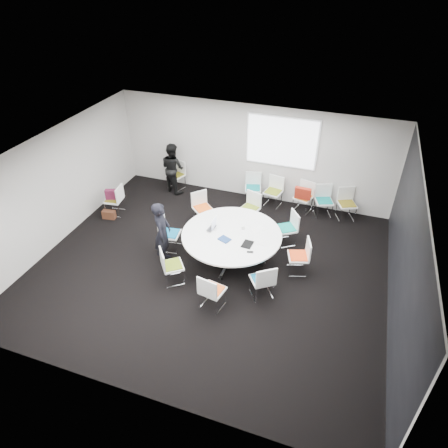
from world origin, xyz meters
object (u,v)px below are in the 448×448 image
(brown_bag, at_px, (109,215))
(chair_person_back, at_px, (176,180))
(chair_ring_g, at_px, (212,297))
(chair_back_b, at_px, (273,197))
(chair_back_d, at_px, (323,206))
(laptop, at_px, (213,229))
(person_main, at_px, (162,233))
(chair_ring_d, at_px, (203,214))
(conference_table, at_px, (232,240))
(chair_ring_c, at_px, (249,214))
(maroon_bag, at_px, (113,194))
(person_back, at_px, (173,168))
(chair_ring_f, at_px, (173,271))
(cup, at_px, (243,227))
(chair_ring_b, at_px, (286,234))
(chair_ring_a, at_px, (298,262))
(chair_back_c, at_px, (303,202))
(chair_back_e, at_px, (346,209))
(chair_ring_h, at_px, (262,286))
(chair_ring_e, at_px, (170,239))
(chair_back_a, at_px, (253,193))
(chair_spare_left, at_px, (115,205))

(brown_bag, bearing_deg, chair_person_back, 64.24)
(chair_ring_g, height_order, chair_back_b, same)
(chair_back_d, distance_m, laptop, 3.53)
(laptop, height_order, brown_bag, laptop)
(chair_back_d, distance_m, person_main, 4.68)
(chair_ring_d, relative_size, brown_bag, 2.44)
(conference_table, height_order, chair_ring_c, chair_ring_c)
(conference_table, xyz_separation_m, chair_ring_d, (-1.23, 1.21, -0.28))
(maroon_bag, bearing_deg, chair_ring_g, -32.50)
(chair_ring_c, distance_m, person_back, 2.90)
(chair_ring_f, bearing_deg, cup, 103.32)
(person_main, bearing_deg, conference_table, -84.34)
(chair_ring_c, bearing_deg, cup, 116.87)
(chair_ring_f, height_order, chair_back_b, same)
(conference_table, bearing_deg, chair_ring_c, 90.67)
(chair_ring_b, relative_size, maroon_bag, 2.20)
(chair_ring_g, bearing_deg, person_back, 134.85)
(chair_ring_a, bearing_deg, chair_back_c, -10.32)
(chair_back_b, height_order, chair_back_e, same)
(conference_table, relative_size, person_back, 1.51)
(chair_ring_d, xyz_separation_m, brown_bag, (-2.54, -0.68, -0.16))
(chair_ring_g, bearing_deg, chair_back_e, 72.79)
(chair_ring_b, bearing_deg, person_back, 33.59)
(chair_ring_h, distance_m, chair_back_c, 3.68)
(chair_person_back, bearing_deg, chair_ring_e, 131.61)
(person_main, height_order, maroon_bag, person_main)
(chair_back_b, bearing_deg, person_main, 72.37)
(chair_ring_c, relative_size, chair_back_d, 1.00)
(chair_back_a, height_order, chair_back_e, same)
(chair_back_a, height_order, maroon_bag, chair_back_a)
(person_main, bearing_deg, chair_ring_a, -94.82)
(laptop, bearing_deg, chair_ring_c, -8.64)
(chair_back_e, bearing_deg, chair_person_back, -23.53)
(person_back, bearing_deg, maroon_bag, 84.38)
(person_main, bearing_deg, chair_ring_c, -50.08)
(chair_ring_e, height_order, cup, chair_ring_e)
(chair_ring_c, relative_size, chair_person_back, 1.00)
(chair_ring_d, distance_m, laptop, 1.48)
(person_main, bearing_deg, chair_spare_left, 40.46)
(conference_table, distance_m, chair_back_d, 3.24)
(chair_ring_g, bearing_deg, person_main, 158.18)
(chair_back_d, xyz_separation_m, chair_person_back, (-4.52, 0.05, 0.00))
(chair_ring_h, distance_m, laptop, 1.86)
(conference_table, height_order, chair_back_a, chair_back_a)
(chair_back_c, bearing_deg, chair_ring_a, 113.88)
(chair_ring_f, relative_size, laptop, 2.81)
(chair_ring_e, relative_size, chair_ring_h, 1.00)
(chair_back_b, distance_m, person_back, 3.13)
(chair_ring_f, bearing_deg, chair_back_d, 106.32)
(chair_ring_b, bearing_deg, chair_ring_c, 28.36)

